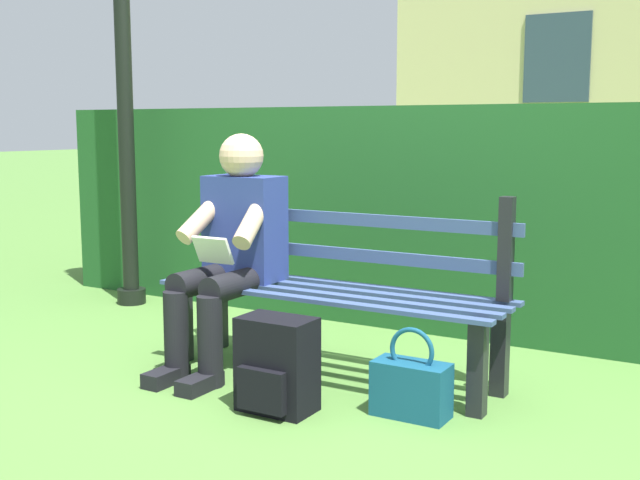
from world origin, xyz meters
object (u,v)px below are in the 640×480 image
park_bench (337,289)px  handbag (411,387)px  backpack (277,365)px  person_seated (231,246)px

park_bench → handbag: 0.71m
park_bench → backpack: park_bench is taller
person_seated → backpack: person_seated is taller
handbag → park_bench: bearing=-32.6°
park_bench → backpack: bearing=93.2°
park_bench → person_seated: 0.56m
backpack → person_seated: bearing=-37.5°
person_seated → handbag: 1.17m
park_bench → person_seated: bearing=17.3°
backpack → handbag: bearing=-156.7°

